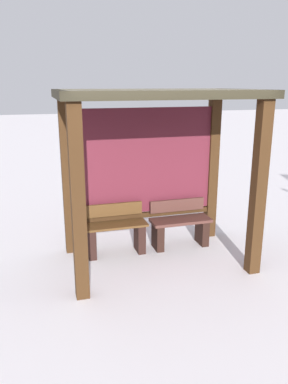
% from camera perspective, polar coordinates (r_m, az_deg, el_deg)
% --- Properties ---
extents(ground_plane, '(60.00, 60.00, 0.00)m').
position_cam_1_polar(ground_plane, '(5.80, 1.87, -10.23)').
color(ground_plane, white).
extents(bus_shelter, '(2.69, 1.70, 2.49)m').
position_cam_1_polar(bus_shelter, '(5.45, 1.38, 8.13)').
color(bus_shelter, '#3C2512').
rests_on(bus_shelter, ground).
extents(bench_left_inside, '(0.97, 0.35, 0.78)m').
position_cam_1_polar(bench_left_inside, '(5.90, -4.33, -6.07)').
color(bench_left_inside, '#533519').
rests_on(bench_left_inside, ground).
extents(bench_center_inside, '(0.97, 0.37, 0.75)m').
position_cam_1_polar(bench_center_inside, '(6.19, 5.43, -5.13)').
color(bench_center_inside, '#4F2C26').
rests_on(bench_center_inside, ground).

